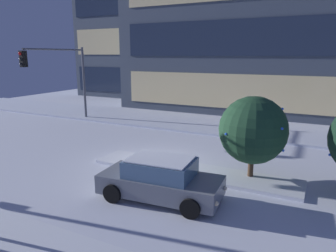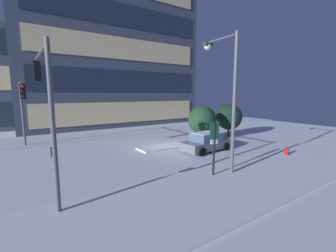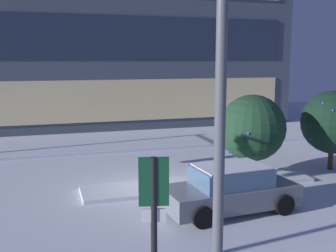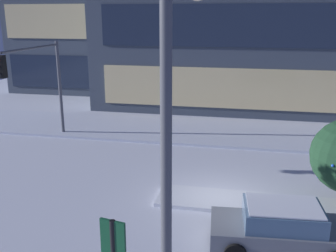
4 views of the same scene
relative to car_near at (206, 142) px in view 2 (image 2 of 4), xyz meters
The scene contains 13 objects.
ground 3.61m from the car_near, 123.95° to the left, with size 52.00×52.00×0.00m, color silver.
curb_strip_near 6.15m from the car_near, 108.85° to the right, with size 52.00×5.20×0.14m, color silver.
curb_strip_far 11.84m from the car_near, 99.62° to the left, with size 52.00×5.20×0.14m, color silver.
median_strip 2.86m from the car_near, 88.54° to the left, with size 9.00×1.80×0.14m, color silver.
office_tower_main 26.72m from the car_near, 90.30° to the left, with size 24.96×11.67×33.30m.
car_near is the anchor object (origin of this frame).
traffic_light_corner_near_left 12.18m from the car_near, 168.92° to the right, with size 0.32×4.75×6.47m.
traffic_light_corner_far_left 14.44m from the car_near, 148.04° to the left, with size 0.32×5.70×5.51m.
street_lamp_arched 6.46m from the car_near, 121.74° to the right, with size 0.56×2.68×7.78m.
fire_hydrant 5.86m from the car_near, 51.03° to the right, with size 0.48×0.26×0.77m.
parking_info_sign 5.94m from the car_near, 129.66° to the right, with size 0.55×0.17×3.07m.
decorated_tree_median 7.37m from the car_near, 27.14° to the left, with size 2.75×2.74×3.48m.
decorated_tree_left_of_median 4.24m from the car_near, 52.29° to the left, with size 2.69×2.69×3.41m.
Camera 2 is at (-10.49, -15.89, 4.54)m, focal length 24.21 mm.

